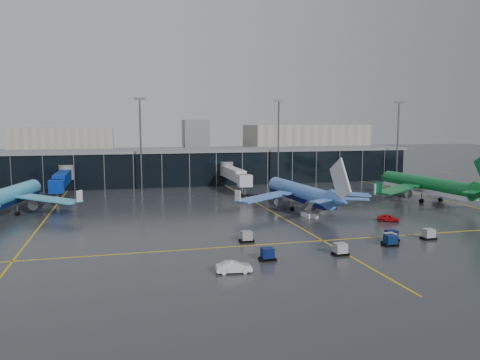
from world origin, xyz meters
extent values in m
plane|color=#282B2D|center=(0.00, 0.00, 0.00)|extent=(600.00, 600.00, 0.00)
cube|color=black|center=(0.00, 62.00, 5.00)|extent=(140.00, 16.00, 10.00)
cube|color=slate|center=(0.00, 62.00, 10.30)|extent=(142.00, 17.00, 0.80)
cylinder|color=#595B60|center=(-35.00, 53.50, 5.20)|extent=(4.00, 4.00, 4.00)
cube|color=navy|center=(-35.00, 40.00, 4.40)|extent=(3.00, 24.00, 3.00)
cylinder|color=#595B60|center=(-35.00, 32.50, 1.30)|extent=(1.00, 1.00, 2.60)
cylinder|color=#595B60|center=(10.00, 53.50, 5.20)|extent=(4.00, 4.00, 4.00)
cube|color=silver|center=(10.00, 40.00, 4.40)|extent=(3.00, 24.00, 3.00)
cylinder|color=#595B60|center=(10.00, 32.50, 1.30)|extent=(1.00, 1.00, 2.60)
cylinder|color=#595B60|center=(-15.00, 50.00, 12.50)|extent=(0.50, 0.50, 25.00)
cube|color=#595B60|center=(-15.00, 50.00, 25.20)|extent=(3.00, 0.40, 0.60)
cylinder|color=#595B60|center=(25.00, 50.00, 12.50)|extent=(0.50, 0.50, 25.00)
cube|color=#595B60|center=(25.00, 50.00, 25.20)|extent=(3.00, 0.40, 0.60)
cylinder|color=#595B60|center=(65.00, 50.00, 12.50)|extent=(0.50, 0.50, 25.00)
cube|color=#595B60|center=(65.00, 50.00, 25.20)|extent=(3.00, 0.40, 0.60)
cube|color=#B2AD99|center=(120.00, 260.00, 9.00)|extent=(90.00, 42.00, 18.00)
cube|color=#B2AD99|center=(-60.00, 280.00, 8.00)|extent=(70.00, 38.00, 16.00)
cube|color=#B2AD99|center=(40.00, 300.00, 11.00)|extent=(20.00, 20.00, 22.00)
cube|color=gold|center=(-35.00, 20.00, 0.01)|extent=(0.30, 120.00, 0.02)
cube|color=gold|center=(10.00, 20.00, 0.01)|extent=(0.30, 120.00, 0.02)
cube|color=gold|center=(55.00, 20.00, 0.01)|extent=(0.30, 120.00, 0.02)
cube|color=gold|center=(10.00, -15.00, 0.01)|extent=(220.00, 0.30, 0.02)
cube|color=black|center=(20.39, -17.80, 0.18)|extent=(2.20, 1.50, 0.36)
cube|color=#04093C|center=(20.39, -17.80, 0.95)|extent=(1.60, 1.50, 1.50)
cube|color=black|center=(19.08, -19.45, 0.18)|extent=(2.20, 1.50, 0.36)
cube|color=gray|center=(19.08, -19.45, 0.95)|extent=(1.60, 1.50, 1.50)
cube|color=black|center=(26.72, -18.38, 0.18)|extent=(2.20, 1.50, 0.36)
cube|color=#909498|center=(26.72, -18.38, 0.95)|extent=(1.60, 1.50, 1.50)
cube|color=black|center=(-1.76, -23.06, 0.18)|extent=(2.20, 1.50, 0.36)
cube|color=#051244|center=(-1.76, -23.06, 0.95)|extent=(1.60, 1.50, 1.50)
cube|color=black|center=(8.94, -23.20, 0.18)|extent=(2.20, 1.50, 0.36)
cube|color=#979B9F|center=(8.94, -23.20, 0.95)|extent=(1.60, 1.50, 1.50)
cube|color=black|center=(-1.88, -12.78, 0.18)|extent=(2.20, 1.50, 0.36)
cube|color=gray|center=(-1.88, -12.78, 0.95)|extent=(1.60, 1.50, 1.50)
cube|color=black|center=(18.50, -20.52, 0.18)|extent=(2.20, 1.50, 0.36)
cube|color=#051844|center=(18.50, -20.52, 0.95)|extent=(1.60, 1.50, 1.50)
cube|color=white|center=(15.50, 3.27, 0.40)|extent=(2.55, 3.43, 0.80)
cube|color=white|center=(15.50, 3.27, 2.30)|extent=(1.91, 3.00, 2.29)
imported|color=#B30D12|center=(28.17, -4.54, 0.69)|extent=(4.25, 3.60, 1.37)
imported|color=silver|center=(-7.40, -27.10, 0.74)|extent=(4.58, 1.91, 1.47)
camera|label=1|loc=(-20.66, -81.55, 18.23)|focal=35.00mm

